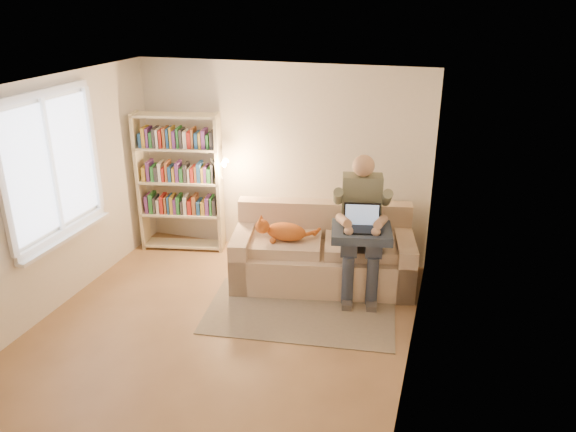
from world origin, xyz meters
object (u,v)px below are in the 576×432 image
(person, at_px, (361,219))
(sofa, at_px, (323,256))
(bookshelf, at_px, (180,176))
(cat, at_px, (279,231))
(laptop, at_px, (369,223))

(person, bearing_deg, sofa, 159.96)
(bookshelf, bearing_deg, person, -21.48)
(cat, distance_m, laptop, 1.10)
(person, xyz_separation_m, laptop, (0.11, -0.14, 0.01))
(person, bearing_deg, laptop, -64.30)
(sofa, relative_size, bookshelf, 1.22)
(bookshelf, bearing_deg, laptop, -24.04)
(sofa, xyz_separation_m, bookshelf, (-2.13, 0.37, 0.73))
(person, relative_size, cat, 2.30)
(laptop, bearing_deg, person, 115.70)
(person, relative_size, bookshelf, 0.86)
(cat, bearing_deg, bookshelf, 147.28)
(sofa, xyz_separation_m, person, (0.47, -0.07, 0.59))
(cat, relative_size, laptop, 1.51)
(person, bearing_deg, cat, 178.67)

